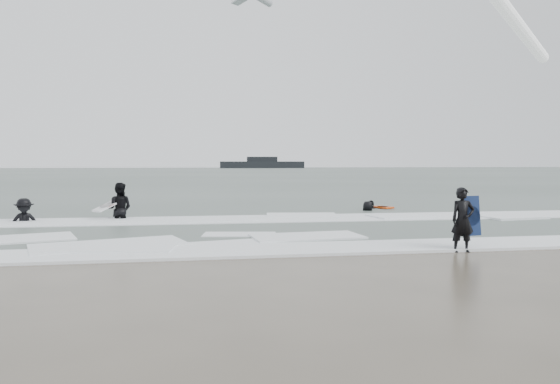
{
  "coord_description": "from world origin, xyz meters",
  "views": [
    {
      "loc": [
        -2.91,
        -13.48,
        2.17
      ],
      "look_at": [
        0.0,
        5.0,
        1.1
      ],
      "focal_mm": 35.0,
      "sensor_mm": 36.0,
      "label": 1
    }
  ],
  "objects": [
    {
      "name": "sea",
      "position": [
        0.0,
        80.0,
        0.06
      ],
      "size": [
        320.0,
        320.0,
        0.0
      ],
      "primitive_type": "plane",
      "color": "#47544C",
      "rests_on": "ground"
    },
    {
      "name": "surfer_breaker",
      "position": [
        -8.74,
        6.45,
        0.0
      ],
      "size": [
        1.25,
        0.92,
        1.73
      ],
      "primitive_type": "imported",
      "rotation": [
        0.0,
        0.0,
        0.28
      ],
      "color": "black",
      "rests_on": "ground"
    },
    {
      "name": "surfer_wading",
      "position": [
        -5.63,
        7.06,
        0.0
      ],
      "size": [
        1.03,
        0.85,
        1.93
      ],
      "primitive_type": "imported",
      "rotation": [
        0.0,
        0.0,
        3.01
      ],
      "color": "black",
      "rests_on": "ground"
    },
    {
      "name": "surfer_right_far",
      "position": [
        4.38,
        8.77,
        0.0
      ],
      "size": [
        0.91,
        0.92,
        1.61
      ],
      "primitive_type": "imported",
      "rotation": [
        0.0,
        0.0,
        -2.32
      ],
      "color": "black",
      "rests_on": "ground"
    },
    {
      "name": "bodyboards",
      "position": [
        0.96,
        5.14,
        0.5
      ],
      "size": [
        12.33,
        11.68,
        1.25
      ],
      "color": "#0F1E46",
      "rests_on": "ground"
    },
    {
      "name": "surf_foam",
      "position": [
        0.0,
        3.7,
        0.04
      ],
      "size": [
        30.03,
        9.06,
        0.09
      ],
      "color": "white",
      "rests_on": "ground"
    },
    {
      "name": "vessel_horizon",
      "position": [
        16.96,
        147.03,
        1.26
      ],
      "size": [
        24.69,
        4.41,
        3.35
      ],
      "color": "black",
      "rests_on": "ground"
    },
    {
      "name": "surfer_centre",
      "position": [
        3.39,
        -1.42,
        0.0
      ],
      "size": [
        0.58,
        0.4,
        1.56
      ],
      "primitive_type": "imported",
      "rotation": [
        0.0,
        0.0,
        -0.04
      ],
      "color": "black",
      "rests_on": "ground"
    },
    {
      "name": "ground",
      "position": [
        0.0,
        0.0,
        0.0
      ],
      "size": [
        320.0,
        320.0,
        0.0
      ],
      "primitive_type": "plane",
      "color": "brown",
      "rests_on": "ground"
    },
    {
      "name": "surfer_right_near",
      "position": [
        4.86,
        9.72,
        0.0
      ],
      "size": [
        0.99,
        0.63,
        1.57
      ],
      "primitive_type": "imported",
      "rotation": [
        0.0,
        0.0,
        -2.85
      ],
      "color": "black",
      "rests_on": "ground"
    }
  ]
}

